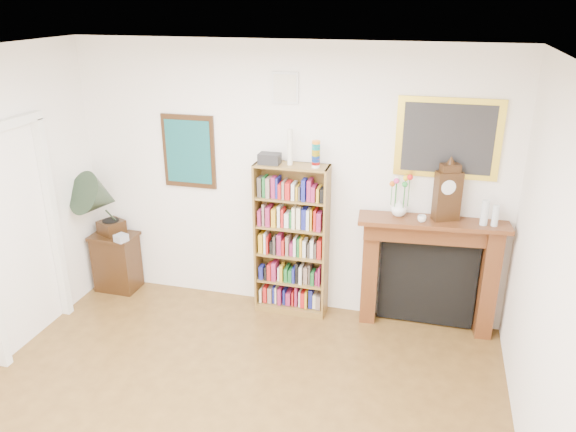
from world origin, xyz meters
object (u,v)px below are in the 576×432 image
object	(u,v)px
bottle_right	(495,216)
bottle_left	(485,213)
bookshelf	(291,232)
mantel_clock	(448,193)
fireplace	(429,264)
gramophone	(101,200)
cd_stack	(121,238)
side_cabinet	(117,262)
flower_vase	(399,208)
teacup	(422,219)

from	to	relation	value
bottle_right	bottle_left	bearing A→B (deg)	179.72
bookshelf	mantel_clock	distance (m)	1.59
bottle_left	fireplace	bearing A→B (deg)	172.01
bookshelf	fireplace	xyz separation A→B (m)	(1.39, 0.05, -0.20)
gramophone	bottle_right	xyz separation A→B (m)	(4.03, 0.13, 0.17)
bookshelf	cd_stack	bearing A→B (deg)	-174.02
fireplace	gramophone	distance (m)	3.52
side_cabinet	cd_stack	bearing A→B (deg)	-36.67
flower_vase	teacup	size ratio (longest dim) A/B	1.93
bookshelf	mantel_clock	world-z (taller)	bookshelf
fireplace	gramophone	size ratio (longest dim) A/B	1.81
fireplace	gramophone	world-z (taller)	gramophone
cd_stack	flower_vase	distance (m)	2.99
teacup	bottle_right	size ratio (longest dim) A/B	0.41
side_cabinet	flower_vase	size ratio (longest dim) A/B	4.27
mantel_clock	bottle_left	distance (m)	0.38
bookshelf	side_cabinet	distance (m)	2.13
mantel_clock	teacup	size ratio (longest dim) A/B	6.70
side_cabinet	bottle_right	distance (m)	4.10
teacup	fireplace	bearing A→B (deg)	52.04
flower_vase	bottle_right	xyz separation A→B (m)	(0.87, -0.04, 0.02)
mantel_clock	gramophone	bearing A→B (deg)	159.56
bookshelf	bottle_left	xyz separation A→B (m)	(1.84, -0.01, 0.40)
bookshelf	teacup	bearing A→B (deg)	-3.52
gramophone	cd_stack	xyz separation A→B (m)	(0.22, -0.04, -0.41)
gramophone	flower_vase	world-z (taller)	gramophone
flower_vase	bookshelf	bearing A→B (deg)	-178.64
fireplace	mantel_clock	xyz separation A→B (m)	(0.10, -0.02, 0.75)
fireplace	side_cabinet	bearing A→B (deg)	176.70
bookshelf	bottle_right	distance (m)	1.98
teacup	bottle_left	xyz separation A→B (m)	(0.56, 0.07, 0.09)
side_cabinet	cd_stack	world-z (taller)	cd_stack
cd_stack	mantel_clock	bearing A→B (deg)	3.65
gramophone	side_cabinet	bearing A→B (deg)	90.83
side_cabinet	bottle_right	size ratio (longest dim) A/B	3.37
gramophone	bottle_left	world-z (taller)	gramophone
side_cabinet	mantel_clock	distance (m)	3.72
teacup	cd_stack	bearing A→B (deg)	-178.25
bottle_right	mantel_clock	bearing A→B (deg)	174.34
gramophone	bottle_left	size ratio (longest dim) A/B	3.30
teacup	bottle_left	world-z (taller)	bottle_left
side_cabinet	gramophone	world-z (taller)	gramophone
bookshelf	bottle_left	size ratio (longest dim) A/B	7.81
gramophone	teacup	distance (m)	3.38
gramophone	flower_vase	distance (m)	3.16
bottle_right	cd_stack	bearing A→B (deg)	-177.43
side_cabinet	bottle_left	world-z (taller)	bottle_left
fireplace	gramophone	bearing A→B (deg)	178.24
bookshelf	cd_stack	xyz separation A→B (m)	(-1.87, -0.18, -0.19)
side_cabinet	teacup	bearing A→B (deg)	0.10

